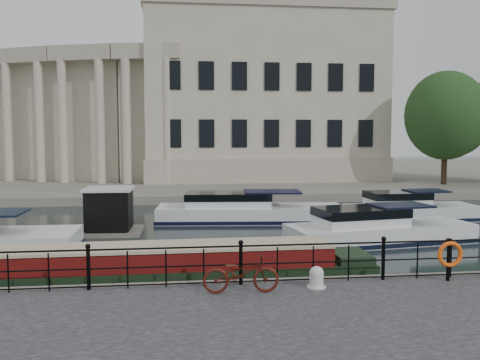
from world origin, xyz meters
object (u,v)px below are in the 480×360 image
mooring_bollard (317,278)px  narrowboat (151,272)px  life_ring_post (450,255)px  bicycle (241,273)px  harbour_hut (109,213)px

mooring_bollard → narrowboat: 5.30m
mooring_bollard → life_ring_post: life_ring_post is taller
bicycle → narrowboat: 3.95m
harbour_hut → life_ring_post: bearing=-44.8°
life_ring_post → narrowboat: size_ratio=0.08×
bicycle → harbour_hut: harbour_hut is taller
bicycle → harbour_hut: (-4.66, 11.64, -0.11)m
bicycle → narrowboat: size_ratio=0.14×
narrowboat → life_ring_post: bearing=-19.1°
bicycle → narrowboat: (-2.42, 3.05, -0.70)m
life_ring_post → harbour_hut: 15.42m
mooring_bollard → harbour_hut: size_ratio=0.19×
mooring_bollard → narrowboat: size_ratio=0.04×
life_ring_post → harbour_hut: (-10.49, 11.29, -0.34)m
life_ring_post → narrowboat: life_ring_post is taller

